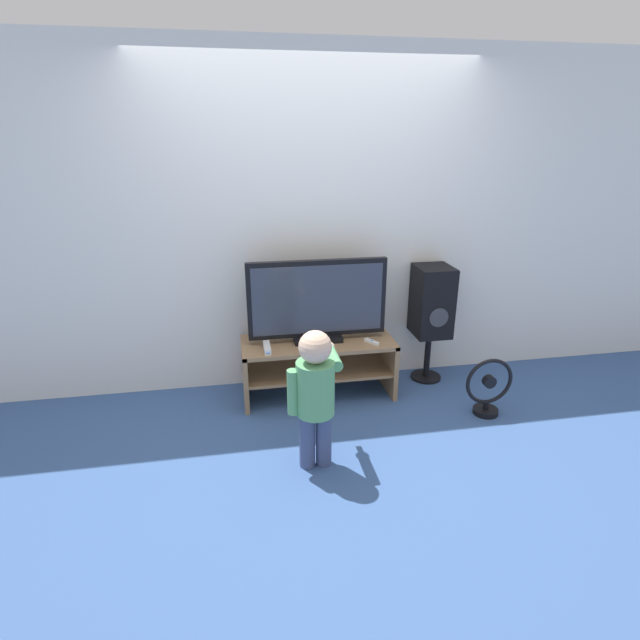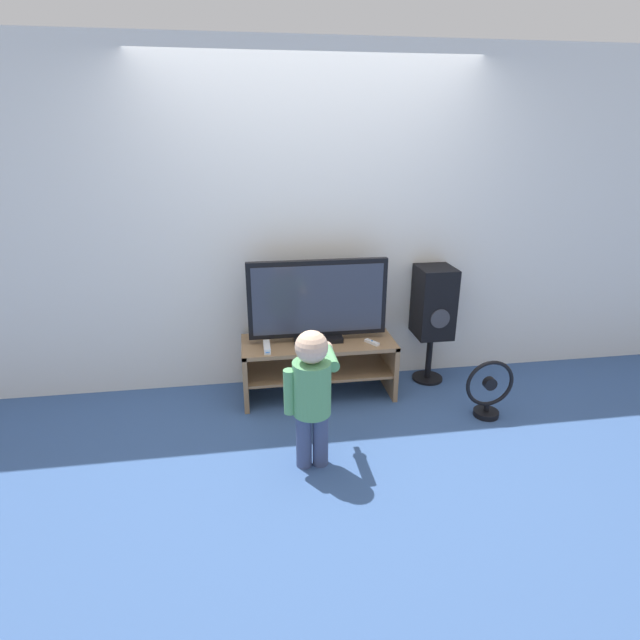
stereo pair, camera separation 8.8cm
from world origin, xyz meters
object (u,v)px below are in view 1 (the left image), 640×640
television (317,302)px  floor_fan (488,389)px  remote_primary (372,342)px  game_console (267,348)px  child (315,388)px  speaker_tower (432,304)px

television → floor_fan: 1.42m
remote_primary → floor_fan: size_ratio=0.29×
television → remote_primary: size_ratio=8.29×
game_console → child: child is taller
floor_fan → remote_primary: bearing=152.5°
television → game_console: (-0.40, -0.13, -0.29)m
television → child: 0.96m
game_console → speaker_tower: bearing=9.1°
remote_primary → child: size_ratio=0.14×
child → floor_fan: 1.44m
game_console → child: size_ratio=0.21×
child → television: bearing=79.4°
game_console → speaker_tower: (1.36, 0.22, 0.19)m
television → speaker_tower: (0.96, 0.08, -0.10)m
television → game_console: 0.51m
game_console → remote_primary: 0.80m
speaker_tower → floor_fan: 0.81m
floor_fan → television: bearing=155.3°
game_console → remote_primary: size_ratio=1.52×
remote_primary → child: child is taller
remote_primary → child: 0.97m
remote_primary → speaker_tower: size_ratio=0.13×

